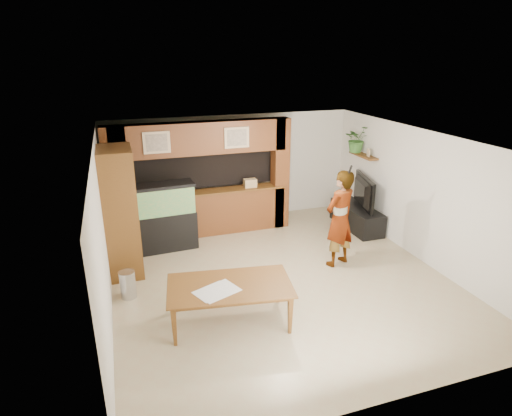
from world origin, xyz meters
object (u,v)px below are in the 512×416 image
object	(u,v)px
person	(340,219)
dining_table	(230,305)
aquarium	(164,218)
television	(359,192)
pantry_cabinet	(121,212)

from	to	relation	value
person	dining_table	xyz separation A→B (m)	(-2.54, -1.27, -0.63)
aquarium	television	world-z (taller)	aquarium
television	person	size ratio (longest dim) A/B	0.67
television	dining_table	distance (m)	4.83
aquarium	television	size ratio (longest dim) A/B	1.13
pantry_cabinet	person	bearing A→B (deg)	-14.49
dining_table	aquarium	bearing A→B (deg)	109.99
pantry_cabinet	person	xyz separation A→B (m)	(4.00, -1.03, -0.24)
pantry_cabinet	television	distance (m)	5.38
pantry_cabinet	dining_table	world-z (taller)	pantry_cabinet
pantry_cabinet	television	size ratio (longest dim) A/B	1.86
television	aquarium	bearing A→B (deg)	101.30
person	dining_table	distance (m)	2.91
pantry_cabinet	aquarium	world-z (taller)	pantry_cabinet
person	pantry_cabinet	bearing A→B (deg)	-36.08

